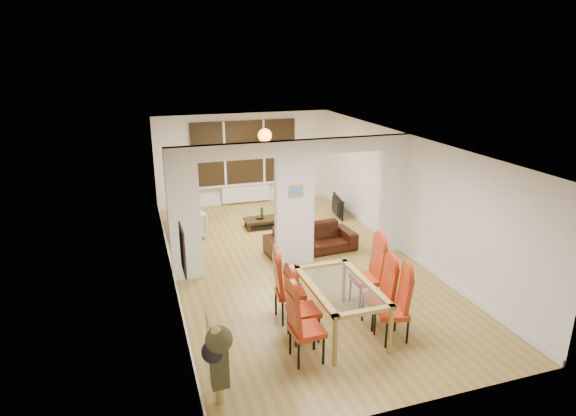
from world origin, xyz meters
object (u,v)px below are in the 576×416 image
television (334,206)px  sofa (311,239)px  dining_chair_lc (290,287)px  dining_chair_ra (392,307)px  dining_chair_rb (378,295)px  dining_table (340,308)px  dining_chair_la (307,325)px  bottle (262,212)px  coffee_table (265,223)px  dining_chair_rc (366,274)px  person (189,194)px  bowl (260,217)px  dining_chair_lb (304,306)px  armchair (188,225)px

television → sofa: bearing=153.3°
dining_chair_lc → dining_chair_ra: (1.28, -1.05, -0.03)m
dining_chair_lc → television: (2.77, 4.60, -0.30)m
dining_chair_lc → dining_chair_rb: (1.29, -0.60, -0.05)m
dining_table → dining_chair_lc: bearing=137.9°
dining_chair_la → bottle: 5.57m
coffee_table → dining_chair_la: bearing=-99.3°
dining_chair_rc → bottle: (-0.69, 4.36, -0.20)m
dining_chair_lc → person: 5.04m
dining_chair_ra → bottle: size_ratio=3.66×
dining_chair_la → dining_chair_rb: dining_chair_la is taller
bowl → dining_chair_lb: bearing=-97.2°
bottle → bowl: (-0.06, -0.01, -0.12)m
dining_table → bottle: bearing=89.3°
dining_table → dining_chair_rc: bearing=38.4°
dining_chair_lc → dining_chair_rb: bearing=-18.6°
armchair → coffee_table: (1.95, 0.15, -0.21)m
dining_chair_la → dining_chair_ra: (1.41, 0.07, -0.01)m
sofa → dining_chair_lb: bearing=-116.0°
dining_chair_rb → television: bearing=77.6°
dining_chair_rb → armchair: dining_chair_rb is taller
dining_chair_lb → dining_chair_ra: 1.35m
sofa → bottle: sofa is taller
dining_chair_rb → sofa: 3.15m
person → bottle: person is taller
television → person: bearing=93.7°
coffee_table → bowl: (-0.14, 0.02, 0.15)m
television → dining_chair_lb: bearing=160.6°
dining_chair_ra → coffee_table: size_ratio=1.06×
person → armchair: bearing=4.4°
dining_chair_la → armchair: size_ratio=1.58×
bottle → coffee_table: bearing=-19.6°
dining_table → bowl: (0.00, 4.94, -0.14)m
dining_chair_lb → person: bearing=100.0°
armchair → dining_chair_lb: bearing=-3.8°
dining_chair_rb → bottle: size_ratio=3.52×
dining_chair_lc → coffee_table: size_ratio=1.11×
dining_table → bowl: size_ratio=8.07×
armchair → bowl: bearing=77.5°
dining_table → dining_chair_rb: bearing=-2.2°
dining_table → dining_chair_rc: dining_chair_rc is taller
armchair → bowl: 1.82m
coffee_table → bottle: size_ratio=3.43×
dining_table → sofa: 3.19m
dining_chair_la → armchair: (-1.05, 5.33, -0.24)m
sofa → bowl: (-0.68, 1.83, -0.03)m
dining_chair_lb → bottle: (0.68, 4.99, -0.17)m
sofa → dining_chair_lc: bearing=-120.8°
dining_chair_la → person: size_ratio=0.65×
dining_chair_lc → armchair: dining_chair_lc is taller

